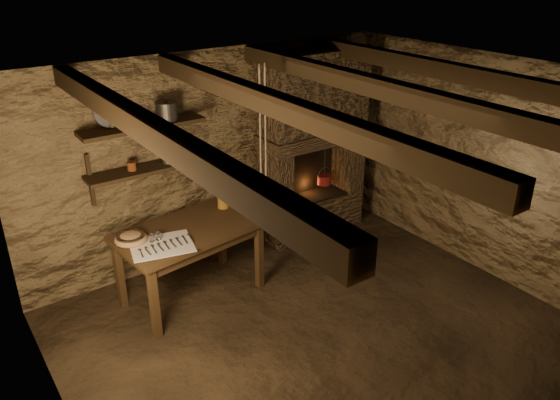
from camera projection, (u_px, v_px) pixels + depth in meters
floor at (321, 335)px, 5.19m from camera, size 4.50×4.50×0.00m
back_wall at (214, 157)px, 6.17m from camera, size 4.50×0.04×2.40m
front_wall at (542, 351)px, 3.20m from camera, size 4.50×0.04×2.40m
left_wall at (56, 314)px, 3.51m from camera, size 0.04×4.00×2.40m
right_wall at (488, 168)px, 5.86m from camera, size 0.04×4.00×2.40m
ceiling at (331, 84)px, 4.18m from camera, size 4.50×4.00×0.04m
beam_far_left at (148, 129)px, 3.44m from camera, size 0.14×3.95×0.16m
beam_mid_left at (278, 105)px, 3.96m from camera, size 0.14×3.95×0.16m
beam_mid_right at (378, 87)px, 4.48m from camera, size 0.14×3.95×0.16m
beam_far_right at (457, 73)px, 5.00m from camera, size 0.14×3.95×0.16m
shelf_lower at (147, 169)px, 5.57m from camera, size 1.25×0.30×0.04m
shelf_upper at (143, 126)px, 5.38m from camera, size 1.25×0.30×0.04m
hearth at (313, 140)px, 6.64m from camera, size 1.43×0.51×2.30m
work_table at (191, 260)px, 5.61m from camera, size 1.51×0.99×0.81m
linen_cloth at (162, 245)px, 5.12m from camera, size 0.66×0.58×0.01m
pewter_cutlery_row at (162, 245)px, 5.10m from camera, size 0.51×0.29×0.01m
drinking_glasses at (158, 236)px, 5.19m from camera, size 0.18×0.06×0.07m
stoneware_jug at (223, 191)px, 5.80m from camera, size 0.15×0.15×0.43m
wooden_bowl at (131, 239)px, 5.16m from camera, size 0.35×0.35×0.11m
iron_stockpot at (167, 112)px, 5.48m from camera, size 0.25×0.25×0.17m
tin_pan at (108, 113)px, 5.24m from camera, size 0.28×0.12×0.27m
small_kettle at (168, 157)px, 5.66m from camera, size 0.20×0.18×0.17m
rusty_tin at (132, 166)px, 5.46m from camera, size 0.12×0.12×0.09m
red_pot at (324, 179)px, 6.91m from camera, size 0.22×0.22×0.54m
hanging_ropes at (263, 125)px, 5.24m from camera, size 0.08×0.08×1.20m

